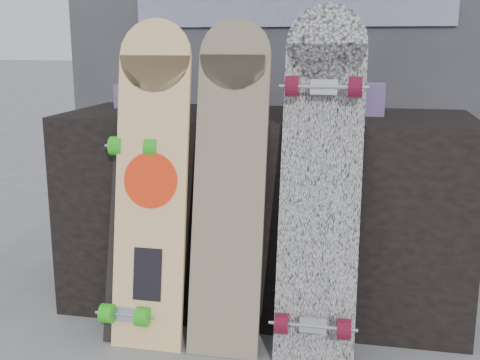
% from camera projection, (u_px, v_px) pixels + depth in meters
% --- Properties ---
extents(ground, '(60.00, 60.00, 0.00)m').
position_uv_depth(ground, '(240.00, 360.00, 2.09)').
color(ground, slate).
rests_on(ground, ground).
extents(vendor_table, '(1.60, 0.60, 0.80)m').
position_uv_depth(vendor_table, '(264.00, 210.00, 2.47)').
color(vendor_table, black).
rests_on(vendor_table, ground).
extents(booth, '(2.40, 0.22, 2.20)m').
position_uv_depth(booth, '(292.00, 37.00, 3.12)').
color(booth, '#36353B').
rests_on(booth, ground).
extents(merch_box_purple, '(0.18, 0.12, 0.10)m').
position_uv_depth(merch_box_purple, '(139.00, 96.00, 2.59)').
color(merch_box_purple, navy).
rests_on(merch_box_purple, vendor_table).
extents(merch_box_small, '(0.14, 0.14, 0.12)m').
position_uv_depth(merch_box_small, '(366.00, 99.00, 2.34)').
color(merch_box_small, navy).
rests_on(merch_box_small, vendor_table).
extents(merch_box_flat, '(0.22, 0.10, 0.06)m').
position_uv_depth(merch_box_flat, '(314.00, 103.00, 2.47)').
color(merch_box_flat, '#D1B78C').
rests_on(merch_box_flat, vendor_table).
extents(longboard_geisha, '(0.26, 0.24, 1.16)m').
position_uv_depth(longboard_geisha, '(152.00, 176.00, 2.13)').
color(longboard_geisha, beige).
rests_on(longboard_geisha, ground).
extents(longboard_celtic, '(0.25, 0.28, 1.16)m').
position_uv_depth(longboard_celtic, '(230.00, 176.00, 2.10)').
color(longboard_celtic, '#CDB88C').
rests_on(longboard_celtic, ground).
extents(longboard_cascadia, '(0.27, 0.33, 1.21)m').
position_uv_depth(longboard_cascadia, '(321.00, 178.00, 2.02)').
color(longboard_cascadia, white).
rests_on(longboard_cascadia, ground).
extents(skateboard_dark, '(0.20, 0.31, 0.91)m').
position_uv_depth(skateboard_dark, '(136.00, 213.00, 2.19)').
color(skateboard_dark, black).
rests_on(skateboard_dark, ground).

